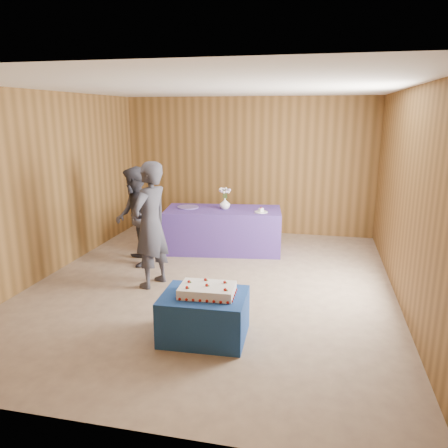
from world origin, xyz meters
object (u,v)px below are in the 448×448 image
(serving_table, at_px, (223,230))
(guest_left, at_px, (150,225))
(vase, at_px, (225,204))
(sheet_cake, at_px, (207,290))
(guest_right, at_px, (135,217))
(cake_table, at_px, (204,316))

(serving_table, height_order, guest_left, guest_left)
(vase, distance_m, guest_left, 1.95)
(sheet_cake, bearing_deg, guest_right, 126.71)
(sheet_cake, height_order, vase, vase)
(sheet_cake, height_order, guest_right, guest_right)
(cake_table, xyz_separation_m, sheet_cake, (0.04, 0.00, 0.30))
(serving_table, distance_m, guest_left, 1.97)
(cake_table, distance_m, guest_right, 2.72)
(vase, bearing_deg, serving_table, -125.77)
(cake_table, xyz_separation_m, serving_table, (-0.48, 3.10, 0.12))
(sheet_cake, xyz_separation_m, guest_right, (-1.71, 2.07, 0.24))
(sheet_cake, distance_m, guest_left, 1.75)
(serving_table, xyz_separation_m, guest_right, (-1.20, -1.02, 0.41))
(guest_right, bearing_deg, vase, 101.84)
(serving_table, relative_size, vase, 10.56)
(cake_table, bearing_deg, sheet_cake, 1.94)
(guest_left, bearing_deg, guest_right, -126.01)
(cake_table, height_order, guest_right, guest_right)
(sheet_cake, bearing_deg, cake_table, -178.89)
(sheet_cake, distance_m, vase, 3.18)
(serving_table, relative_size, guest_left, 1.14)
(guest_left, bearing_deg, vase, 178.47)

